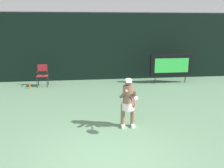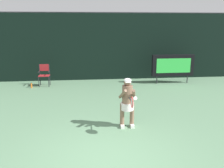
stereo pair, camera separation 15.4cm
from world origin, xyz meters
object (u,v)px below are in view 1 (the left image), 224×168
at_px(tennis_racket, 133,102).
at_px(scoreboard, 171,65).
at_px(water_bottle, 30,86).
at_px(tennis_player, 128,101).
at_px(umpire_chair, 42,74).

bearing_deg(tennis_racket, scoreboard, 78.13).
bearing_deg(water_bottle, tennis_racket, -55.64).
bearing_deg(tennis_player, tennis_racket, -88.78).
bearing_deg(umpire_chair, water_bottle, -146.48).
bearing_deg(umpire_chair, scoreboard, -1.26).
bearing_deg(water_bottle, umpire_chair, 33.52).
height_order(scoreboard, water_bottle, scoreboard).
relative_size(umpire_chair, tennis_racket, 1.79).
distance_m(umpire_chair, water_bottle, 0.85).
height_order(umpire_chair, water_bottle, umpire_chair).
relative_size(scoreboard, water_bottle, 8.30).
bearing_deg(tennis_player, scoreboard, 58.15).
relative_size(water_bottle, tennis_player, 0.18).
bearing_deg(tennis_player, umpire_chair, 121.18).
bearing_deg(umpire_chair, tennis_player, -58.82).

